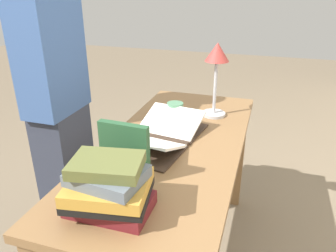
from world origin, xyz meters
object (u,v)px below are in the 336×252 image
Objects in this scene: book_stack_tall at (109,187)px; open_book at (160,135)px; coffee_mug at (175,112)px; book_standing_upright at (125,152)px; reading_lamp at (217,63)px; person_reader at (58,105)px.

open_book is at bearing -178.70° from book_stack_tall.
open_book is 5.09× the size of coffee_mug.
book_standing_upright is at bearing 5.49° from open_book.
reading_lamp is (-0.93, 0.18, 0.21)m from book_stack_tall.
coffee_mug is (-0.60, 0.02, -0.06)m from book_standing_upright.
book_stack_tall reaches higher than open_book.
person_reader reaches higher than coffee_mug.
book_standing_upright is at bearing -15.51° from reading_lamp.
book_standing_upright is at bearing -1.66° from coffee_mug.
person_reader is (0.31, -0.80, -0.22)m from reading_lamp.
open_book is at bearing 0.19° from coffee_mug.
book_stack_tall is at bearing 9.78° from open_book.
open_book is 0.62m from person_reader.
book_stack_tall is at bearing 0.95° from coffee_mug.
coffee_mug is (-0.25, -0.00, 0.02)m from open_book.
open_book is 0.25m from coffee_mug.
book_standing_upright reaches higher than book_stack_tall.
person_reader is (0.17, -0.61, 0.03)m from coffee_mug.
book_stack_tall is 0.80m from coffee_mug.
book_stack_tall is at bearing 11.88° from book_standing_upright.
book_stack_tall is (0.54, 0.01, 0.06)m from open_book.
book_standing_upright is at bearing -170.93° from book_stack_tall.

